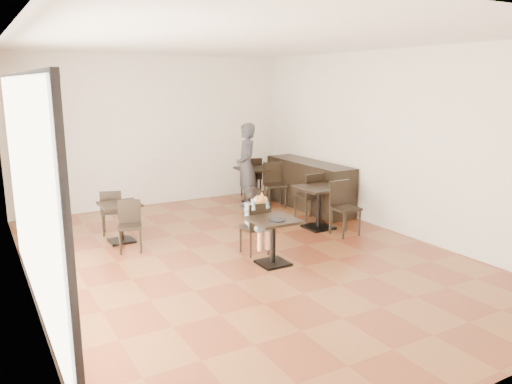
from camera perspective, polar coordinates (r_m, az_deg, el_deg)
floor at (r=7.74m, az=-1.33°, el=-7.47°), size 6.00×8.00×0.01m
ceiling at (r=7.29m, az=-1.46°, el=16.89°), size 6.00×8.00×0.01m
wall_back at (r=11.00m, az=-11.50°, el=6.82°), size 6.00×0.01×3.20m
wall_front at (r=4.35m, az=24.80°, el=-2.57°), size 6.00×0.01×3.20m
wall_left at (r=6.49m, az=-25.36°, el=2.04°), size 0.01×8.00×3.20m
wall_right at (r=9.16m, az=15.40°, el=5.52°), size 0.01×8.00×3.20m
storefront_window at (r=6.04m, az=-24.47°, el=-0.52°), size 0.04×4.50×2.60m
child_table at (r=7.34m, az=1.96°, el=-5.70°), size 0.66×0.66×0.70m
child_chair at (r=7.77m, az=-0.18°, el=-4.11°), size 0.38×0.38×0.84m
child at (r=7.74m, az=-0.19°, el=-3.34°), size 0.38×0.53×1.06m
plate at (r=7.16m, az=2.40°, el=-3.20°), size 0.24×0.24×0.01m
pizza_slice at (r=7.49m, az=0.54°, el=-0.83°), size 0.25×0.19×0.06m
adult_patron at (r=10.51m, az=-1.11°, el=2.97°), size 0.59×0.75×1.80m
cafe_table_mid at (r=9.18m, az=7.20°, el=-1.78°), size 0.75×0.75×0.79m
cafe_table_left at (r=8.67m, az=-15.21°, el=-3.39°), size 0.79×0.79×0.67m
cafe_table_back at (r=11.05m, az=-0.01°, el=0.77°), size 0.91×0.91×0.79m
chair_mid_a at (r=9.68m, az=6.01°, el=-0.51°), size 0.43×0.43×0.94m
chair_mid_b at (r=8.84m, az=10.19°, el=-1.90°), size 0.43×0.43×0.94m
chair_left_a at (r=9.17m, az=-16.13°, el=-2.15°), size 0.45×0.45×0.80m
chair_left_b at (r=8.14m, az=-14.23°, el=-3.87°), size 0.45×0.45×0.80m
chair_back_a at (r=11.55m, az=-0.60°, el=1.69°), size 0.52×0.52×0.95m
chair_back_b at (r=10.66m, az=2.21°, el=0.76°), size 0.52×0.52×0.95m
service_counter at (r=10.61m, az=6.05°, el=0.78°), size 0.60×2.40×1.00m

